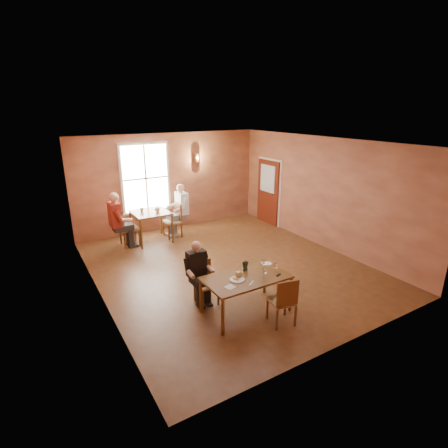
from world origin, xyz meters
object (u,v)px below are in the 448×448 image
chair_diner_main (206,284)px  diner_maroon (127,219)px  diner_main (207,276)px  chair_empty (282,300)px  diner_white (173,213)px  chair_diner_maroon (129,228)px  second_table (152,226)px  main_table (246,294)px  chair_diner_white (172,221)px

chair_diner_main → diner_maroon: 3.91m
diner_main → chair_empty: size_ratio=1.32×
diner_white → diner_maroon: 1.36m
diner_white → chair_diner_maroon: diner_white is taller
second_table → diner_maroon: (-0.68, 0.00, 0.33)m
chair_diner_main → second_table: 3.88m
chair_diner_maroon → diner_main: bearing=5.7°
diner_maroon → main_table: bearing=11.5°
main_table → chair_diner_maroon: (-0.89, 4.52, 0.15)m
chair_diner_white → diner_white: diner_white is taller
diner_main → chair_diner_maroon: diner_main is taller
diner_white → chair_diner_maroon: (-1.33, 0.00, -0.24)m
main_table → chair_diner_maroon: bearing=101.1°
diner_main → diner_maroon: 3.93m
chair_diner_white → chair_diner_maroon: size_ratio=0.98×
chair_diner_main → second_table: (0.26, 3.87, 0.00)m
chair_empty → chair_diner_maroon: 5.29m
main_table → chair_diner_main: bearing=127.6°
diner_main → chair_diner_white: diner_main is taller
chair_diner_white → diner_maroon: diner_maroon is taller
main_table → diner_white: 4.56m
diner_main → chair_diner_maroon: (-0.39, 3.90, -0.09)m
chair_empty → second_table: (-0.58, 5.15, -0.02)m
chair_diner_main → diner_white: diner_white is taller
chair_diner_main → chair_empty: (0.84, -1.28, 0.03)m
main_table → chair_diner_white: 4.54m
second_table → chair_diner_white: 0.65m
chair_diner_maroon → diner_maroon: 0.25m
chair_diner_main → diner_main: bearing=90.0°
chair_diner_maroon → diner_maroon: bearing=-90.0°
chair_empty → second_table: chair_empty is taller
diner_maroon → second_table: bearing=90.0°
diner_main → diner_white: size_ratio=0.81×
chair_diner_white → main_table: bearing=174.8°
chair_diner_white → diner_white: bearing=-90.0°
chair_diner_white → diner_maroon: (-1.33, 0.00, 0.26)m
main_table → second_table: bearing=93.0°
diner_white → diner_maroon: diner_maroon is taller
chair_diner_main → chair_empty: size_ratio=0.94×
main_table → diner_white: diner_white is taller
diner_main → chair_empty: (0.84, -1.25, -0.15)m
second_table → diner_maroon: bearing=180.0°
main_table → diner_maroon: size_ratio=1.03×
chair_diner_maroon → diner_maroon: (-0.03, 0.00, 0.25)m
diner_main → chair_diner_main: bearing=-90.0°
second_table → chair_diner_maroon: size_ratio=0.96×
diner_maroon → chair_empty: bearing=13.8°
chair_diner_main → diner_main: 0.18m
chair_diner_main → chair_empty: 1.53m
chair_diner_main → diner_maroon: (-0.42, 3.87, 0.33)m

